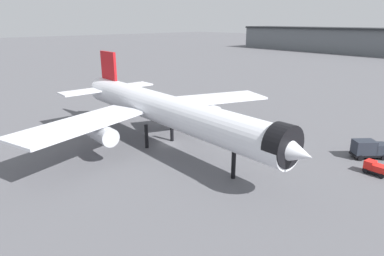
# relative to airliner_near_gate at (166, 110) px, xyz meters

# --- Properties ---
(ground) EXTENTS (900.00, 900.00, 0.00)m
(ground) POSITION_rel_airliner_near_gate_xyz_m (-0.76, 1.03, -6.71)
(ground) COLOR #56565B
(airliner_near_gate) EXTENTS (55.54, 50.65, 15.23)m
(airliner_near_gate) POSITION_rel_airliner_near_gate_xyz_m (0.00, 0.00, 0.00)
(airliner_near_gate) COLOR silver
(airliner_near_gate) RESTS_ON ground
(service_truck_front) EXTENTS (5.32, 5.68, 3.00)m
(service_truck_front) POSITION_rel_airliner_near_gate_xyz_m (26.22, 20.77, -5.12)
(service_truck_front) COLOR black
(service_truck_front) RESTS_ON ground
(baggage_tug_wing) EXTENTS (3.32, 2.12, 1.85)m
(baggage_tug_wing) POSITION_rel_airliner_near_gate_xyz_m (29.35, 15.06, -5.74)
(baggage_tug_wing) COLOR black
(baggage_tug_wing) RESTS_ON ground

